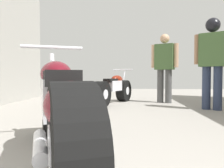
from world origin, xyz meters
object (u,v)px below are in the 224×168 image
(motorcycle_maroon_cruiser, at_px, (59,110))
(mechanic_in_blue, at_px, (165,64))
(mechanic_with_helmet, at_px, (212,55))
(motorcycle_black_naked, at_px, (113,90))

(motorcycle_maroon_cruiser, distance_m, mechanic_in_blue, 4.39)
(mechanic_with_helmet, bearing_deg, mechanic_in_blue, 123.49)
(motorcycle_maroon_cruiser, bearing_deg, motorcycle_black_naked, 87.47)
(mechanic_with_helmet, bearing_deg, motorcycle_black_naked, 158.55)
(mechanic_in_blue, xyz_separation_m, mechanic_with_helmet, (0.76, -1.15, 0.12))
(motorcycle_maroon_cruiser, relative_size, mechanic_in_blue, 1.19)
(mechanic_in_blue, relative_size, mechanic_with_helmet, 0.95)
(motorcycle_maroon_cruiser, distance_m, motorcycle_black_naked, 3.77)
(motorcycle_maroon_cruiser, height_order, mechanic_in_blue, mechanic_in_blue)
(motorcycle_maroon_cruiser, relative_size, motorcycle_black_naked, 1.15)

